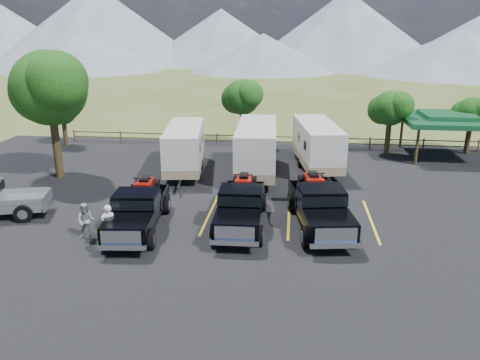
# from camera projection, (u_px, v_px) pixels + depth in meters

# --- Properties ---
(ground) EXTENTS (320.00, 320.00, 0.00)m
(ground) POSITION_uv_depth(u_px,v_px,m) (240.00, 252.00, 19.73)
(ground) COLOR #495825
(ground) RESTS_ON ground
(asphalt_lot) EXTENTS (44.00, 34.00, 0.04)m
(asphalt_lot) POSITION_uv_depth(u_px,v_px,m) (247.00, 223.00, 22.56)
(asphalt_lot) COLOR black
(asphalt_lot) RESTS_ON ground
(stall_lines) EXTENTS (12.12, 5.50, 0.01)m
(stall_lines) POSITION_uv_depth(u_px,v_px,m) (249.00, 215.00, 23.49)
(stall_lines) COLOR yellow
(stall_lines) RESTS_ON asphalt_lot
(tree_big_nw) EXTENTS (5.54, 5.18, 7.84)m
(tree_big_nw) POSITION_uv_depth(u_px,v_px,m) (49.00, 88.00, 27.90)
(tree_big_nw) COLOR black
(tree_big_nw) RESTS_ON ground
(tree_ne_a) EXTENTS (3.11, 2.92, 4.76)m
(tree_ne_a) POSITION_uv_depth(u_px,v_px,m) (390.00, 108.00, 33.74)
(tree_ne_a) COLOR black
(tree_ne_a) RESTS_ON ground
(tree_ne_b) EXTENTS (2.77, 2.59, 4.27)m
(tree_ne_b) POSITION_uv_depth(u_px,v_px,m) (472.00, 113.00, 34.14)
(tree_ne_b) COLOR black
(tree_ne_b) RESTS_ON ground
(tree_north) EXTENTS (3.46, 3.24, 5.25)m
(tree_north) POSITION_uv_depth(u_px,v_px,m) (242.00, 97.00, 36.73)
(tree_north) COLOR black
(tree_north) RESTS_ON ground
(tree_nw_small) EXTENTS (2.59, 2.43, 3.85)m
(tree_nw_small) POSITION_uv_depth(u_px,v_px,m) (62.00, 111.00, 36.69)
(tree_nw_small) COLOR black
(tree_nw_small) RESTS_ON ground
(rail_fence) EXTENTS (36.12, 0.12, 1.00)m
(rail_fence) POSITION_uv_depth(u_px,v_px,m) (292.00, 140.00, 36.80)
(rail_fence) COLOR brown
(rail_fence) RESTS_ON ground
(pavilion) EXTENTS (6.20, 6.20, 3.22)m
(pavilion) POSITION_uv_depth(u_px,v_px,m) (447.00, 119.00, 33.51)
(pavilion) COLOR brown
(pavilion) RESTS_ON ground
(mountain_range) EXTENTS (209.00, 71.00, 20.00)m
(mountain_range) POSITION_uv_depth(u_px,v_px,m) (258.00, 33.00, 118.25)
(mountain_range) COLOR slate
(mountain_range) RESTS_ON ground
(rig_left) EXTENTS (2.72, 6.47, 2.10)m
(rig_left) POSITION_uv_depth(u_px,v_px,m) (138.00, 208.00, 21.67)
(rig_left) COLOR black
(rig_left) RESTS_ON asphalt_lot
(rig_center) EXTENTS (2.40, 6.44, 2.13)m
(rig_center) POSITION_uv_depth(u_px,v_px,m) (241.00, 204.00, 22.08)
(rig_center) COLOR black
(rig_center) RESTS_ON asphalt_lot
(rig_right) EXTENTS (3.13, 6.91, 2.22)m
(rig_right) POSITION_uv_depth(u_px,v_px,m) (320.00, 205.00, 21.94)
(rig_right) COLOR black
(rig_right) RESTS_ON asphalt_lot
(trailer_left) EXTENTS (3.16, 8.57, 2.96)m
(trailer_left) POSITION_uv_depth(u_px,v_px,m) (185.00, 148.00, 30.30)
(trailer_left) COLOR silver
(trailer_left) RESTS_ON asphalt_lot
(trailer_center) EXTENTS (2.74, 9.29, 3.22)m
(trailer_center) POSITION_uv_depth(u_px,v_px,m) (257.00, 149.00, 29.52)
(trailer_center) COLOR silver
(trailer_center) RESTS_ON asphalt_lot
(trailer_right) EXTENTS (3.31, 8.74, 3.02)m
(trailer_right) POSITION_uv_depth(u_px,v_px,m) (317.00, 145.00, 30.94)
(trailer_right) COLOR silver
(trailer_right) RESTS_ON asphalt_lot
(person_a) EXTENTS (0.78, 0.72, 1.79)m
(person_a) POSITION_uv_depth(u_px,v_px,m) (109.00, 224.00, 20.16)
(person_a) COLOR white
(person_a) RESTS_ON asphalt_lot
(person_b) EXTENTS (0.89, 0.75, 1.65)m
(person_b) POSITION_uv_depth(u_px,v_px,m) (86.00, 221.00, 20.67)
(person_b) COLOR gray
(person_b) RESTS_ON asphalt_lot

